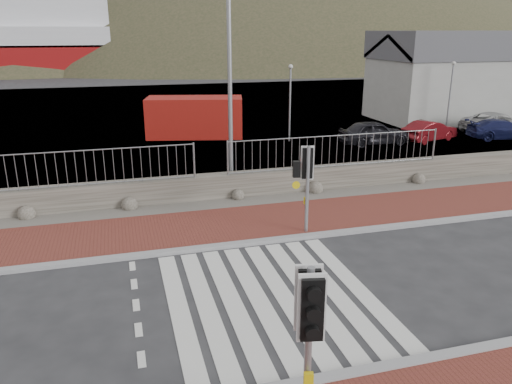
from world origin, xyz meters
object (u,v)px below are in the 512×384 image
object	(u,v)px
car_a	(374,133)
car_c	(502,129)
streetlight	(234,54)
traffic_signal_far	(307,171)
shipping_container	(195,117)
traffic_signal_near	(309,317)
car_b	(429,131)
car_d	(496,122)

from	to	relation	value
car_a	car_c	size ratio (longest dim) A/B	0.99
streetlight	car_a	distance (m)	11.56
traffic_signal_far	streetlight	xyz separation A→B (m)	(-1.02, 4.73, 3.07)
streetlight	shipping_container	distance (m)	11.19
shipping_container	car_a	world-z (taller)	shipping_container
traffic_signal_near	car_a	size ratio (longest dim) A/B	0.74
traffic_signal_near	shipping_container	bearing A→B (deg)	96.88
car_c	traffic_signal_near	bearing A→B (deg)	145.62
traffic_signal_near	car_c	xyz separation A→B (m)	(18.33, 17.15, -1.44)
traffic_signal_near	car_b	size ratio (longest dim) A/B	0.82
traffic_signal_near	car_d	world-z (taller)	traffic_signal_near
streetlight	car_c	distance (m)	17.89
traffic_signal_near	traffic_signal_far	xyz separation A→B (m)	(2.79, 7.31, -0.05)
car_b	car_a	bearing A→B (deg)	71.77
car_b	car_c	size ratio (longest dim) A/B	0.89
traffic_signal_far	car_a	size ratio (longest dim) A/B	0.72
shipping_container	car_b	distance (m)	13.11
car_b	car_c	world-z (taller)	car_b
traffic_signal_near	car_a	world-z (taller)	traffic_signal_near
car_b	car_c	bearing A→B (deg)	-117.01
traffic_signal_near	shipping_container	distance (m)	22.62
car_a	car_b	world-z (taller)	car_a
traffic_signal_near	traffic_signal_far	size ratio (longest dim) A/B	1.03
traffic_signal_far	car_a	bearing A→B (deg)	-117.33
traffic_signal_near	car_d	xyz separation A→B (m)	(19.30, 18.82, -1.39)
car_d	shipping_container	bearing A→B (deg)	67.27
traffic_signal_far	car_b	world-z (taller)	traffic_signal_far
traffic_signal_near	car_c	distance (m)	25.14
streetlight	car_d	world-z (taller)	streetlight
traffic_signal_far	car_a	distance (m)	13.28
streetlight	car_a	xyz separation A→B (m)	(8.98, 5.82, -4.38)
streetlight	car_b	bearing A→B (deg)	29.56
traffic_signal_far	car_c	distance (m)	18.44
traffic_signal_far	car_d	distance (m)	20.17
traffic_signal_near	shipping_container	size ratio (longest dim) A/B	0.52
car_d	traffic_signal_near	bearing A→B (deg)	123.58
traffic_signal_far	streetlight	bearing A→B (deg)	-68.17
car_a	shipping_container	bearing A→B (deg)	63.13
car_c	car_d	xyz separation A→B (m)	(0.98, 1.66, 0.06)
traffic_signal_far	car_d	bearing A→B (deg)	-135.40
car_b	traffic_signal_near	bearing A→B (deg)	123.76
car_a	streetlight	bearing A→B (deg)	123.93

